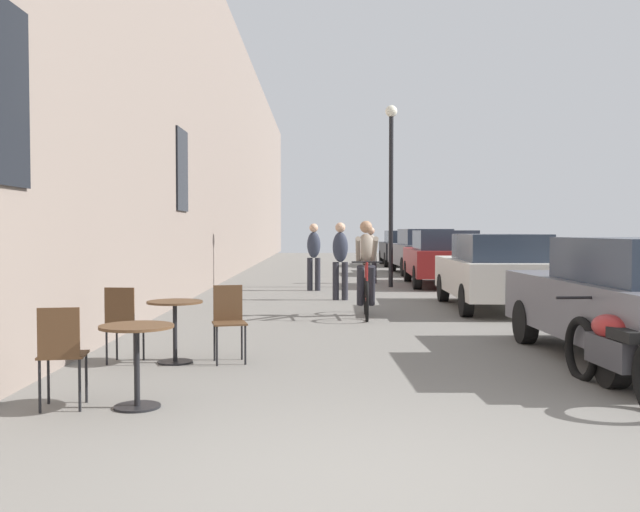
# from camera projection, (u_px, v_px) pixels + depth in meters

# --- Properties ---
(ground_plane) EXTENTS (88.00, 88.00, 0.00)m
(ground_plane) POSITION_uv_depth(u_px,v_px,m) (374.00, 486.00, 4.24)
(ground_plane) COLOR slate
(building_facade_left) EXTENTS (0.54, 68.00, 8.61)m
(building_facade_left) POSITION_uv_depth(u_px,v_px,m) (200.00, 122.00, 18.09)
(building_facade_left) COLOR gray
(building_facade_left) RESTS_ON ground_plane
(cafe_table_near) EXTENTS (0.64, 0.64, 0.72)m
(cafe_table_near) POSITION_uv_depth(u_px,v_px,m) (139.00, 348.00, 6.10)
(cafe_table_near) COLOR black
(cafe_table_near) RESTS_ON ground_plane
(cafe_chair_near_toward_street) EXTENTS (0.43, 0.43, 0.89)m
(cafe_chair_near_toward_street) POSITION_uv_depth(u_px,v_px,m) (64.00, 350.00, 6.03)
(cafe_chair_near_toward_street) COLOR black
(cafe_chair_near_toward_street) RESTS_ON ground_plane
(cafe_table_mid) EXTENTS (0.64, 0.64, 0.72)m
(cafe_table_mid) POSITION_uv_depth(u_px,v_px,m) (177.00, 318.00, 8.18)
(cafe_table_mid) COLOR black
(cafe_table_mid) RESTS_ON ground_plane
(cafe_chair_mid_toward_street) EXTENTS (0.41, 0.41, 0.89)m
(cafe_chair_mid_toward_street) POSITION_uv_depth(u_px,v_px,m) (125.00, 319.00, 8.11)
(cafe_chair_mid_toward_street) COLOR black
(cafe_chair_mid_toward_street) RESTS_ON ground_plane
(cafe_chair_mid_toward_wall) EXTENTS (0.46, 0.46, 0.89)m
(cafe_chair_mid_toward_wall) POSITION_uv_depth(u_px,v_px,m) (231.00, 318.00, 8.26)
(cafe_chair_mid_toward_wall) COLOR black
(cafe_chair_mid_toward_wall) RESTS_ON ground_plane
(cyclist_on_bicycle) EXTENTS (0.52, 1.76, 1.74)m
(cyclist_on_bicycle) POSITION_uv_depth(u_px,v_px,m) (368.00, 271.00, 12.55)
(cyclist_on_bicycle) COLOR black
(cyclist_on_bicycle) RESTS_ON ground_plane
(pedestrian_near) EXTENTS (0.35, 0.25, 1.71)m
(pedestrian_near) POSITION_uv_depth(u_px,v_px,m) (342.00, 256.00, 15.55)
(pedestrian_near) COLOR #26262D
(pedestrian_near) RESTS_ON ground_plane
(pedestrian_mid) EXTENTS (0.36, 0.27, 1.71)m
(pedestrian_mid) POSITION_uv_depth(u_px,v_px,m) (316.00, 253.00, 17.97)
(pedestrian_mid) COLOR #26262D
(pedestrian_mid) RESTS_ON ground_plane
(pedestrian_far) EXTENTS (0.34, 0.24, 1.63)m
(pedestrian_far) POSITION_uv_depth(u_px,v_px,m) (373.00, 252.00, 20.44)
(pedestrian_far) COLOR #26262D
(pedestrian_far) RESTS_ON ground_plane
(street_lamp) EXTENTS (0.32, 0.32, 4.90)m
(street_lamp) POSITION_uv_depth(u_px,v_px,m) (393.00, 172.00, 19.02)
(street_lamp) COLOR black
(street_lamp) RESTS_ON ground_plane
(parked_car_nearest) EXTENTS (1.81, 4.13, 1.45)m
(parked_car_nearest) POSITION_uv_depth(u_px,v_px,m) (635.00, 298.00, 8.11)
(parked_car_nearest) COLOR #595960
(parked_car_nearest) RESTS_ON ground_plane
(parked_car_second) EXTENTS (1.82, 4.16, 1.47)m
(parked_car_second) POSITION_uv_depth(u_px,v_px,m) (497.00, 270.00, 13.71)
(parked_car_second) COLOR beige
(parked_car_second) RESTS_ON ground_plane
(parked_car_third) EXTENTS (1.96, 4.38, 1.54)m
(parked_car_third) POSITION_uv_depth(u_px,v_px,m) (444.00, 257.00, 19.61)
(parked_car_third) COLOR maroon
(parked_car_third) RESTS_ON ground_plane
(parked_car_fourth) EXTENTS (2.00, 4.51, 1.58)m
(parked_car_fourth) POSITION_uv_depth(u_px,v_px,m) (424.00, 251.00, 24.89)
(parked_car_fourth) COLOR #595960
(parked_car_fourth) RESTS_ON ground_plane
(parked_car_fifth) EXTENTS (1.87, 4.33, 1.53)m
(parked_car_fifth) POSITION_uv_depth(u_px,v_px,m) (405.00, 247.00, 30.83)
(parked_car_fifth) COLOR black
(parked_car_fifth) RESTS_ON ground_plane
(parked_motorcycle) EXTENTS (0.62, 2.15, 0.92)m
(parked_motorcycle) POSITION_uv_depth(u_px,v_px,m) (618.00, 352.00, 6.57)
(parked_motorcycle) COLOR black
(parked_motorcycle) RESTS_ON ground_plane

